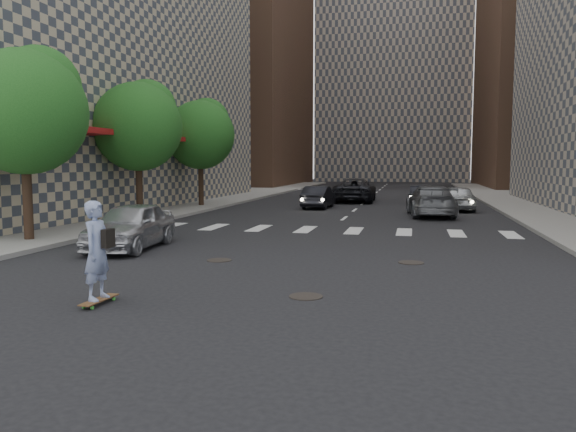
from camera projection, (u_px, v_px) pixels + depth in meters
name	position (u px, v px, depth m)	size (l,w,h in m)	color
ground	(278.00, 272.00, 14.25)	(160.00, 160.00, 0.00)	black
sidewalk_left	(135.00, 204.00, 36.82)	(13.00, 80.00, 0.15)	gray
building_left	(60.00, 6.00, 35.04)	(16.40, 33.00, 25.00)	tan
tower_left	(226.00, 24.00, 70.13)	(18.00, 24.00, 40.00)	brown
tower_right	(572.00, 23.00, 61.63)	(18.00, 24.00, 36.00)	brown
tower_center	(395.00, 26.00, 87.75)	(22.00, 20.00, 48.00)	#ADA08E
tree_a	(27.00, 106.00, 18.91)	(4.20, 4.20, 6.60)	#382619
tree_b	(140.00, 123.00, 26.68)	(4.20, 4.20, 6.60)	#382619
tree_c	(202.00, 132.00, 34.45)	(4.20, 4.20, 6.60)	#382619
manhole_a	(306.00, 296.00, 11.56)	(0.70, 0.70, 0.02)	black
manhole_b	(219.00, 260.00, 15.85)	(0.70, 0.70, 0.02)	black
manhole_c	(411.00, 263.00, 15.47)	(0.70, 0.70, 0.02)	black
skateboarder	(98.00, 251.00, 10.83)	(0.52, 1.03, 2.03)	brown
silver_sedan	(131.00, 226.00, 17.95)	(1.77, 4.40, 1.50)	#BABCC1
traffic_car_a	(319.00, 197.00, 34.11)	(1.42, 4.07, 1.34)	black
traffic_car_b	(431.00, 201.00, 28.95)	(2.22, 5.45, 1.58)	#55585D
traffic_car_c	(355.00, 190.00, 39.58)	(2.72, 5.90, 1.64)	black
traffic_car_d	(457.00, 198.00, 32.34)	(1.72, 4.29, 1.46)	#ADB1B5
traffic_car_e	(420.00, 195.00, 36.68)	(1.36, 3.89, 1.28)	black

